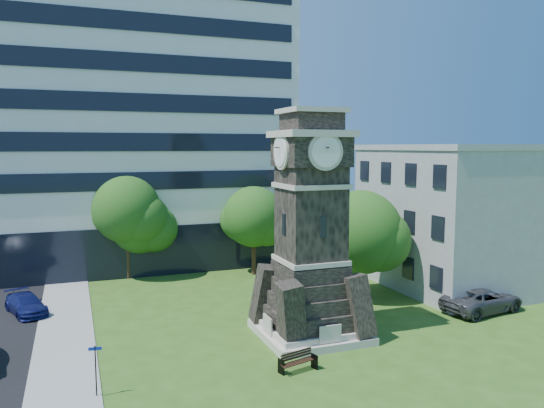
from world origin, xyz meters
name	(u,v)px	position (x,y,z in m)	size (l,w,h in m)	color
ground	(271,356)	(0.00, 0.00, 0.00)	(160.00, 160.00, 0.00)	#305418
sidewalk	(65,346)	(-9.50, 5.00, 0.03)	(3.00, 70.00, 0.06)	gray
clock_tower	(310,240)	(3.00, 2.00, 5.28)	(5.40, 5.40, 12.22)	beige
office_tall	(136,102)	(-3.20, 25.84, 14.22)	(26.20, 15.11, 28.60)	white
office_low	(482,214)	(19.97, 8.00, 5.21)	(15.20, 12.20, 10.40)	#A1A4A7
car_street_north	(26,304)	(-11.78, 11.61, 0.61)	(1.71, 4.20, 1.22)	navy
car_east_lot	(482,300)	(14.77, 1.97, 0.77)	(2.54, 5.51, 1.53)	#444448
park_bench	(297,361)	(0.53, -2.00, 0.48)	(1.76, 0.47, 0.91)	black
street_sign	(96,365)	(-8.21, -1.42, 1.37)	(0.52, 0.05, 2.19)	black
tree_nw	(128,212)	(-4.90, 18.55, 5.20)	(5.76, 5.24, 8.04)	#332114
tree_nc	(140,224)	(-3.87, 19.35, 4.10)	(5.62, 5.11, 6.83)	#332114
tree_ne	(254,219)	(4.69, 16.26, 4.51)	(5.36, 4.87, 7.13)	#332114
tree_east	(361,235)	(9.12, 7.18, 4.38)	(6.22, 5.65, 7.39)	#332114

